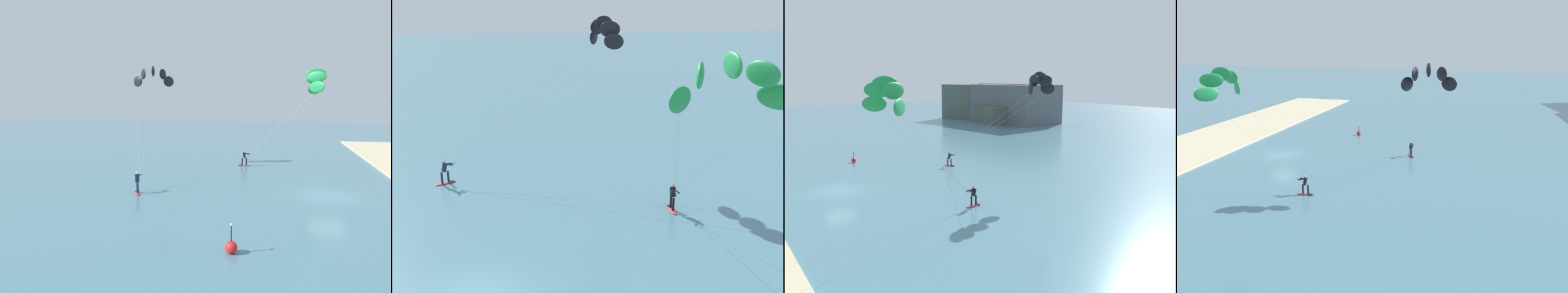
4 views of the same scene
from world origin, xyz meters
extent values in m
plane|color=slate|center=(0.00, 0.00, 0.00)|extent=(240.00, 240.00, 0.00)
ellipsoid|color=red|center=(10.70, 7.48, 0.04)|extent=(0.41, 1.51, 0.08)
cube|color=black|center=(10.68, 7.89, 0.09)|extent=(0.30, 0.29, 0.02)
cylinder|color=black|center=(10.70, 7.26, 0.47)|extent=(0.14, 0.14, 0.78)
cylinder|color=black|center=(10.69, 7.70, 0.47)|extent=(0.14, 0.14, 0.78)
cube|color=black|center=(10.70, 7.48, 1.16)|extent=(0.31, 0.33, 0.63)
sphere|color=tan|center=(10.70, 7.48, 1.58)|extent=(0.20, 0.20, 0.20)
cylinder|color=black|center=(10.70, 6.93, 1.31)|extent=(0.03, 0.55, 0.03)
cylinder|color=black|center=(10.81, 7.21, 1.34)|extent=(0.31, 0.59, 0.15)
cylinder|color=black|center=(10.59, 7.21, 1.34)|extent=(0.31, 0.59, 0.15)
ellipsoid|color=#1E9347|center=(8.58, 0.47, 8.27)|extent=(1.53, 1.54, 1.10)
ellipsoid|color=#1E9347|center=(9.36, 0.47, 9.27)|extent=(1.00, 1.83, 1.10)
ellipsoid|color=#1E9347|center=(10.70, 0.48, 9.66)|extent=(0.32, 1.85, 1.10)
ellipsoid|color=#1E9347|center=(12.04, 0.48, 9.27)|extent=(1.01, 1.83, 1.10)
ellipsoid|color=#1E9347|center=(12.83, 0.48, 8.27)|extent=(1.54, 1.53, 1.10)
cylinder|color=#B2B2B7|center=(9.64, 3.70, 4.64)|extent=(2.14, 6.47, 6.67)
cylinder|color=#B2B2B7|center=(11.76, 3.70, 4.64)|extent=(2.15, 6.47, 6.67)
ellipsoid|color=red|center=(-3.13, 13.55, 0.04)|extent=(1.48, 1.06, 0.08)
cube|color=black|center=(-2.77, 13.76, 0.09)|extent=(0.39, 0.39, 0.02)
cylinder|color=#192338|center=(-3.32, 13.44, 0.47)|extent=(0.14, 0.14, 0.78)
cylinder|color=#192338|center=(-2.94, 13.66, 0.47)|extent=(0.14, 0.14, 0.78)
cube|color=#192338|center=(-3.13, 13.55, 1.16)|extent=(0.43, 0.42, 0.63)
sphere|color=beige|center=(-3.13, 13.55, 1.58)|extent=(0.20, 0.20, 0.20)
cylinder|color=black|center=(-2.60, 13.71, 1.31)|extent=(0.54, 0.19, 0.03)
cylinder|color=#192338|center=(-2.90, 13.74, 1.34)|extent=(0.53, 0.44, 0.15)
cylinder|color=#192338|center=(-2.84, 13.53, 1.34)|extent=(0.61, 0.14, 0.15)
ellipsoid|color=black|center=(8.48, 15.31, 9.05)|extent=(1.39, 0.95, 1.10)
ellipsoid|color=black|center=(8.31, 15.88, 9.82)|extent=(1.44, 0.47, 1.10)
ellipsoid|color=black|center=(8.02, 16.86, 10.11)|extent=(1.44, 0.71, 1.10)
ellipsoid|color=black|center=(7.73, 17.84, 9.82)|extent=(1.30, 1.14, 1.10)
ellipsoid|color=black|center=(7.56, 18.42, 9.05)|extent=(0.95, 1.39, 1.10)
cylinder|color=#B2B2B7|center=(2.94, 14.51, 5.03)|extent=(11.10, 1.62, 7.46)
cylinder|color=#B2B2B7|center=(2.48, 16.06, 5.03)|extent=(10.18, 4.73, 7.46)
sphere|color=red|center=(-11.41, 5.09, 0.28)|extent=(0.56, 0.56, 0.56)
cylinder|color=#262628|center=(-11.41, 5.09, 0.91)|extent=(0.06, 0.06, 0.70)
sphere|color=#F2F2CC|center=(-11.41, 5.09, 1.32)|extent=(0.12, 0.12, 0.12)
cube|color=#565B60|center=(-33.81, 49.53, 4.29)|extent=(18.54, 13.83, 8.59)
cube|color=#4C564C|center=(-42.09, 47.66, 4.24)|extent=(24.48, 13.25, 8.48)
cube|color=#4C564C|center=(-38.90, 48.93, 1.97)|extent=(22.74, 16.95, 3.93)
cube|color=slate|center=(-39.73, 52.08, 4.37)|extent=(13.97, 8.75, 8.74)
camera|label=1|loc=(-25.51, 2.74, 6.48)|focal=30.99mm
camera|label=2|loc=(2.10, -19.62, 12.87)|focal=47.48mm
camera|label=3|loc=(35.78, -9.71, 10.06)|focal=36.62mm
camera|label=4|loc=(41.73, 21.91, 12.74)|focal=40.29mm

